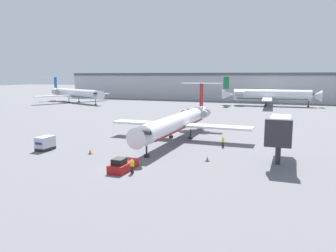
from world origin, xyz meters
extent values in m
plane|color=slate|center=(0.00, 0.00, 0.00)|extent=(600.00, 600.00, 0.00)
cube|color=#B2B2B7|center=(0.00, 120.00, 5.71)|extent=(180.00, 16.00, 11.41)
cube|color=#4C515B|center=(0.00, 120.00, 12.01)|extent=(180.00, 16.80, 1.20)
cylinder|color=white|center=(-0.03, 20.42, 3.24)|extent=(2.96, 28.20, 2.91)
cone|color=white|center=(0.00, 5.16, 3.24)|extent=(2.91, 2.33, 2.91)
cube|color=black|center=(0.00, 6.09, 3.75)|extent=(2.47, 0.70, 0.44)
cone|color=white|center=(-0.06, 36.12, 3.24)|extent=(2.62, 3.20, 2.62)
cube|color=maroon|center=(-0.03, 20.42, 2.30)|extent=(2.67, 25.38, 0.20)
cube|color=white|center=(7.18, 21.85, 2.59)|extent=(11.54, 3.16, 0.36)
cube|color=white|center=(-7.25, 21.82, 2.59)|extent=(11.54, 3.16, 0.36)
cylinder|color=#ADADB7|center=(2.07, 32.27, 3.60)|extent=(1.49, 2.85, 1.48)
cylinder|color=#ADADB7|center=(-2.18, 32.26, 3.60)|extent=(1.49, 2.85, 1.48)
cube|color=maroon|center=(-0.06, 36.76, 7.21)|extent=(0.24, 2.20, 5.03)
cube|color=white|center=(-0.06, 36.76, 9.73)|extent=(9.06, 1.82, 0.20)
cylinder|color=black|center=(-0.01, 7.33, 0.89)|extent=(0.24, 0.24, 1.79)
cylinder|color=black|center=(-0.01, 7.33, 0.20)|extent=(0.80, 0.80, 0.40)
cylinder|color=black|center=(-1.93, 22.43, 0.89)|extent=(0.24, 0.24, 1.79)
cylinder|color=black|center=(-1.93, 22.43, 0.20)|extent=(0.80, 0.80, 0.40)
cylinder|color=black|center=(1.85, 22.44, 0.89)|extent=(0.24, 0.24, 1.79)
cylinder|color=black|center=(1.85, 22.44, 0.20)|extent=(0.80, 0.80, 0.40)
cube|color=#B21919|center=(0.02, 0.51, 0.50)|extent=(1.93, 4.67, 1.01)
cube|color=black|center=(0.02, -0.51, 1.36)|extent=(1.35, 1.68, 0.70)
cube|color=black|center=(0.02, 2.75, 0.35)|extent=(1.74, 0.30, 0.60)
cube|color=#232326|center=(-16.54, 5.80, 0.23)|extent=(1.75, 2.83, 0.45)
cube|color=#B7BCC6|center=(-16.54, 5.80, 1.28)|extent=(1.75, 2.83, 1.67)
cube|color=navy|center=(-16.54, 4.37, 1.28)|extent=(1.23, 0.04, 0.36)
cube|color=#232838|center=(1.64, -0.33, 0.42)|extent=(0.32, 0.20, 0.85)
cube|color=yellow|center=(1.64, -0.33, 1.18)|extent=(0.40, 0.24, 0.67)
sphere|color=tan|center=(1.64, -0.33, 1.64)|extent=(0.25, 0.25, 0.25)
cube|color=#232838|center=(8.73, 17.76, 0.40)|extent=(0.32, 0.20, 0.81)
cube|color=yellow|center=(8.73, 17.76, 1.13)|extent=(0.40, 0.24, 0.64)
sphere|color=tan|center=(8.73, 17.76, 1.57)|extent=(0.24, 0.24, 0.24)
cube|color=black|center=(-8.57, 6.07, 0.02)|extent=(0.55, 0.55, 0.04)
cone|color=orange|center=(-8.57, 6.07, 0.40)|extent=(0.39, 0.39, 0.72)
cube|color=black|center=(8.57, 8.26, 0.02)|extent=(0.58, 0.58, 0.04)
cone|color=orange|center=(8.57, 8.26, 0.36)|extent=(0.41, 0.41, 0.65)
cylinder|color=white|center=(11.32, 95.43, 4.11)|extent=(28.07, 5.65, 4.11)
cone|color=white|center=(26.89, 96.29, 4.11)|extent=(3.51, 4.29, 4.11)
cube|color=black|center=(25.57, 96.22, 4.83)|extent=(0.89, 3.53, 0.44)
cone|color=white|center=(-4.86, 94.53, 4.11)|extent=(4.72, 3.95, 3.70)
cube|color=#19723F|center=(11.32, 95.43, 2.77)|extent=(25.26, 5.09, 0.20)
cube|color=white|center=(9.38, 105.33, 3.18)|extent=(4.07, 16.03, 0.36)
cube|color=white|center=(10.49, 85.37, 3.18)|extent=(4.07, 16.03, 0.36)
cylinder|color=#ADADB7|center=(-0.53, 97.73, 4.62)|extent=(3.11, 2.16, 2.00)
cylinder|color=#ADADB7|center=(-0.20, 91.83, 4.62)|extent=(3.11, 2.16, 2.00)
cube|color=#19723F|center=(-5.76, 94.48, 8.66)|extent=(2.21, 0.36, 5.00)
cube|color=white|center=(-5.76, 94.48, 11.16)|extent=(2.30, 9.09, 0.20)
cylinder|color=black|center=(24.25, 96.15, 1.03)|extent=(0.24, 0.24, 2.05)
cylinder|color=black|center=(24.25, 96.15, 0.20)|extent=(0.80, 0.80, 0.40)
cylinder|color=black|center=(9.48, 92.65, 1.03)|extent=(0.24, 0.24, 2.05)
cylinder|color=black|center=(9.48, 92.65, 0.20)|extent=(0.80, 0.80, 0.40)
cylinder|color=black|center=(9.18, 97.99, 1.03)|extent=(0.24, 0.24, 2.05)
cylinder|color=black|center=(9.18, 97.99, 0.20)|extent=(0.80, 0.80, 0.40)
cylinder|color=silver|center=(-66.93, 82.01, 3.95)|extent=(30.31, 16.38, 3.59)
cone|color=silver|center=(-51.21, 74.86, 3.95)|extent=(4.10, 4.46, 3.59)
cube|color=black|center=(-52.26, 75.34, 4.57)|extent=(1.90, 3.07, 0.44)
cone|color=silver|center=(-83.14, 89.38, 3.95)|extent=(4.94, 4.58, 3.23)
cube|color=#0C5999|center=(-66.93, 82.01, 2.78)|extent=(27.28, 14.74, 0.20)
cube|color=silver|center=(-64.46, 91.27, 3.14)|extent=(9.25, 15.26, 0.36)
cube|color=silver|center=(-72.29, 74.06, 3.14)|extent=(9.25, 15.26, 0.36)
cylinder|color=#ADADB7|center=(-77.92, 89.97, 4.39)|extent=(3.56, 3.06, 2.00)
cylinder|color=#ADADB7|center=(-80.16, 85.06, 4.39)|extent=(3.56, 3.06, 2.00)
cube|color=#0C5999|center=(-83.86, 89.71, 8.24)|extent=(2.10, 1.13, 5.00)
cube|color=silver|center=(-83.86, 89.71, 10.74)|extent=(5.36, 8.94, 0.20)
cylinder|color=black|center=(-53.43, 75.87, 1.07)|extent=(0.24, 0.24, 2.15)
cylinder|color=black|center=(-53.43, 75.87, 0.20)|extent=(0.80, 0.80, 0.40)
cylinder|color=black|center=(-69.89, 80.79, 1.07)|extent=(0.24, 0.24, 2.15)
cylinder|color=black|center=(-69.89, 80.79, 0.20)|extent=(0.80, 0.80, 0.40)
cylinder|color=black|center=(-67.95, 85.04, 1.07)|extent=(0.24, 0.24, 2.15)
cylinder|color=black|center=(-67.95, 85.04, 0.20)|extent=(0.80, 0.80, 0.40)
cylinder|color=#2D2D33|center=(17.48, 10.04, 1.60)|extent=(0.70, 0.70, 3.20)
cube|color=silver|center=(17.48, 12.68, 4.50)|extent=(2.60, 8.79, 2.60)
cube|color=#2D2D33|center=(17.48, 7.68, 4.50)|extent=(3.20, 1.20, 3.38)
camera|label=1|loc=(18.93, -33.70, 11.45)|focal=35.00mm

